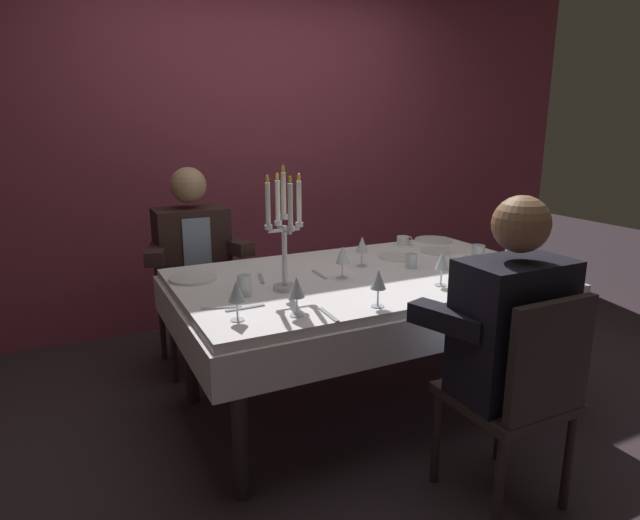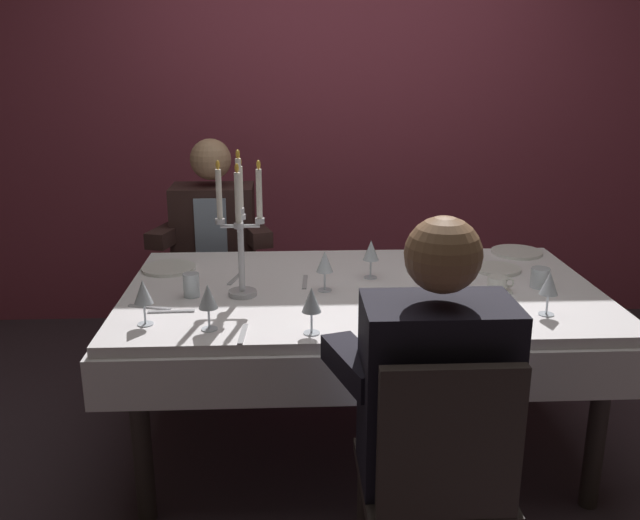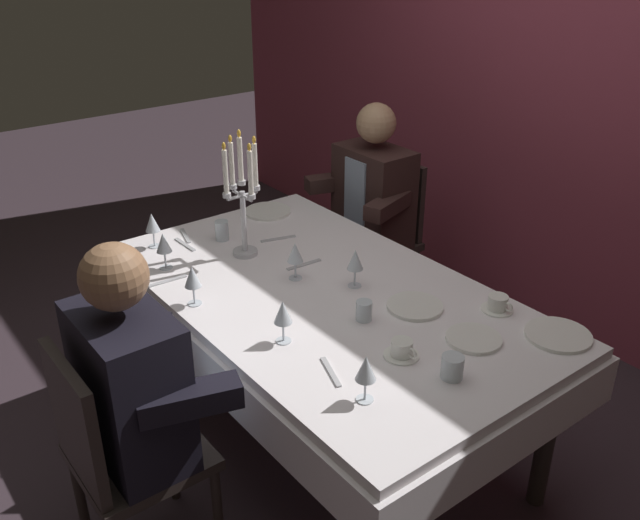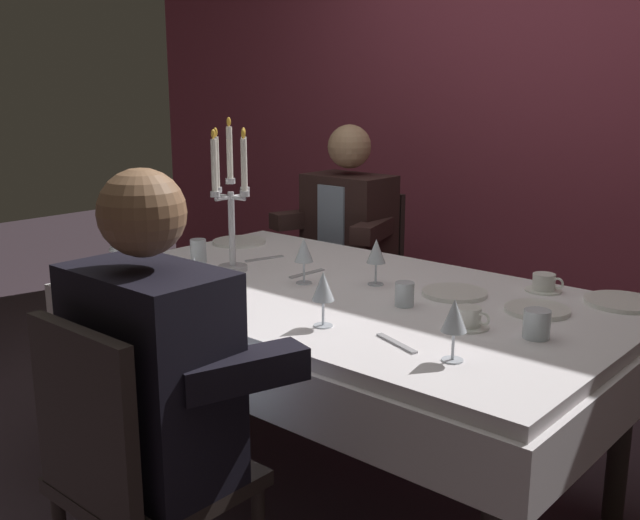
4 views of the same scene
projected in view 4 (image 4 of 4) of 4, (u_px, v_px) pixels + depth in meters
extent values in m
plane|color=#392C33|center=(341.00, 483.00, 2.69)|extent=(12.00, 12.00, 0.00)
cube|color=#90384A|center=(559.00, 100.00, 3.59)|extent=(6.00, 0.12, 2.70)
cube|color=white|center=(343.00, 295.00, 2.53)|extent=(1.90, 1.10, 0.04)
cube|color=white|center=(342.00, 325.00, 2.55)|extent=(1.94, 1.14, 0.18)
cylinder|color=#2E2522|center=(105.00, 371.00, 2.83)|extent=(0.07, 0.07, 0.70)
cylinder|color=#2E2522|center=(264.00, 319.00, 3.46)|extent=(0.07, 0.07, 0.70)
cylinder|color=#2E2522|center=(622.00, 423.00, 2.40)|extent=(0.07, 0.07, 0.70)
cylinder|color=silver|center=(233.00, 268.00, 2.77)|extent=(0.11, 0.11, 0.02)
cylinder|color=silver|center=(232.00, 229.00, 2.74)|extent=(0.02, 0.02, 0.28)
cylinder|color=silver|center=(230.00, 181.00, 2.70)|extent=(0.04, 0.04, 0.02)
cylinder|color=white|center=(230.00, 153.00, 2.67)|extent=(0.02, 0.02, 0.19)
ellipsoid|color=yellow|center=(229.00, 122.00, 2.65)|extent=(0.02, 0.02, 0.03)
cylinder|color=silver|center=(238.00, 198.00, 2.69)|extent=(0.07, 0.01, 0.01)
cylinder|color=silver|center=(245.00, 194.00, 2.66)|extent=(0.04, 0.04, 0.02)
cylinder|color=white|center=(244.00, 165.00, 2.63)|extent=(0.02, 0.02, 0.19)
ellipsoid|color=yellow|center=(243.00, 134.00, 2.61)|extent=(0.02, 0.02, 0.03)
cylinder|color=silver|center=(238.00, 196.00, 2.74)|extent=(0.01, 0.07, 0.01)
cylinder|color=silver|center=(246.00, 190.00, 2.76)|extent=(0.04, 0.04, 0.02)
cylinder|color=white|center=(245.00, 162.00, 2.74)|extent=(0.02, 0.02, 0.19)
ellipsoid|color=yellow|center=(244.00, 132.00, 2.71)|extent=(0.02, 0.02, 0.03)
cylinder|color=silver|center=(224.00, 196.00, 2.73)|extent=(0.07, 0.01, 0.01)
cylinder|color=silver|center=(217.00, 190.00, 2.75)|extent=(0.04, 0.04, 0.02)
cylinder|color=white|center=(216.00, 162.00, 2.73)|extent=(0.02, 0.02, 0.19)
ellipsoid|color=yellow|center=(215.00, 132.00, 2.70)|extent=(0.02, 0.02, 0.03)
cylinder|color=silver|center=(223.00, 198.00, 2.68)|extent=(0.01, 0.08, 0.01)
cylinder|color=silver|center=(215.00, 194.00, 2.65)|extent=(0.04, 0.04, 0.02)
cylinder|color=white|center=(214.00, 165.00, 2.63)|extent=(0.02, 0.02, 0.19)
ellipsoid|color=yellow|center=(213.00, 134.00, 2.60)|extent=(0.02, 0.02, 0.03)
cylinder|color=white|center=(537.00, 310.00, 2.27)|extent=(0.20, 0.20, 0.01)
cylinder|color=white|center=(239.00, 242.00, 3.25)|extent=(0.23, 0.23, 0.01)
cylinder|color=white|center=(454.00, 293.00, 2.45)|extent=(0.22, 0.22, 0.01)
cylinder|color=white|center=(622.00, 302.00, 2.35)|extent=(0.24, 0.24, 0.01)
cylinder|color=silver|center=(323.00, 326.00, 2.14)|extent=(0.06, 0.06, 0.00)
cylinder|color=silver|center=(323.00, 313.00, 2.13)|extent=(0.01, 0.01, 0.07)
cone|color=silver|center=(323.00, 286.00, 2.11)|extent=(0.07, 0.07, 0.08)
cylinder|color=#E0D172|center=(323.00, 294.00, 2.12)|extent=(0.04, 0.04, 0.03)
cylinder|color=silver|center=(143.00, 284.00, 2.58)|extent=(0.06, 0.06, 0.00)
cylinder|color=silver|center=(142.00, 273.00, 2.57)|extent=(0.01, 0.01, 0.07)
cone|color=silver|center=(141.00, 251.00, 2.56)|extent=(0.07, 0.07, 0.08)
cylinder|color=maroon|center=(141.00, 258.00, 2.56)|extent=(0.04, 0.04, 0.03)
cylinder|color=silver|center=(376.00, 284.00, 2.58)|extent=(0.06, 0.06, 0.00)
cylinder|color=silver|center=(376.00, 273.00, 2.57)|extent=(0.01, 0.01, 0.07)
cone|color=silver|center=(376.00, 251.00, 2.55)|extent=(0.07, 0.07, 0.08)
cylinder|color=silver|center=(304.00, 283.00, 2.60)|extent=(0.06, 0.06, 0.00)
cylinder|color=silver|center=(304.00, 272.00, 2.59)|extent=(0.01, 0.01, 0.07)
cone|color=silver|center=(304.00, 250.00, 2.57)|extent=(0.07, 0.07, 0.08)
cylinder|color=silver|center=(195.00, 306.00, 2.32)|extent=(0.06, 0.06, 0.00)
cylinder|color=silver|center=(195.00, 294.00, 2.31)|extent=(0.01, 0.01, 0.07)
cone|color=silver|center=(194.00, 270.00, 2.30)|extent=(0.07, 0.07, 0.08)
cylinder|color=maroon|center=(194.00, 277.00, 2.30)|extent=(0.04, 0.04, 0.03)
cylinder|color=silver|center=(452.00, 360.00, 1.87)|extent=(0.06, 0.06, 0.00)
cylinder|color=silver|center=(453.00, 345.00, 1.86)|extent=(0.01, 0.01, 0.07)
cone|color=silver|center=(454.00, 315.00, 1.84)|extent=(0.07, 0.07, 0.08)
cylinder|color=#E0D172|center=(454.00, 325.00, 1.85)|extent=(0.04, 0.04, 0.03)
cylinder|color=silver|center=(119.00, 270.00, 2.77)|extent=(0.06, 0.06, 0.00)
cylinder|color=silver|center=(118.00, 260.00, 2.76)|extent=(0.01, 0.01, 0.07)
cone|color=silver|center=(117.00, 239.00, 2.74)|extent=(0.07, 0.07, 0.08)
cylinder|color=maroon|center=(117.00, 246.00, 2.75)|extent=(0.04, 0.04, 0.03)
cylinder|color=silver|center=(405.00, 294.00, 2.33)|extent=(0.06, 0.06, 0.08)
cylinder|color=silver|center=(198.00, 251.00, 2.89)|extent=(0.06, 0.06, 0.09)
cylinder|color=silver|center=(537.00, 324.00, 2.03)|extent=(0.07, 0.07, 0.08)
cylinder|color=white|center=(468.00, 326.00, 2.13)|extent=(0.12, 0.12, 0.01)
cylinder|color=white|center=(468.00, 316.00, 2.12)|extent=(0.08, 0.08, 0.05)
torus|color=white|center=(484.00, 319.00, 2.09)|extent=(0.04, 0.01, 0.04)
cylinder|color=white|center=(543.00, 290.00, 2.50)|extent=(0.12, 0.12, 0.01)
cylinder|color=white|center=(544.00, 282.00, 2.49)|extent=(0.08, 0.08, 0.05)
torus|color=white|center=(558.00, 283.00, 2.46)|extent=(0.04, 0.01, 0.04)
cube|color=#B7B7BC|center=(396.00, 343.00, 1.99)|extent=(0.17, 0.07, 0.01)
cube|color=#B7B7BC|center=(264.00, 259.00, 2.95)|extent=(0.06, 0.17, 0.01)
cube|color=#B7B7BC|center=(151.00, 293.00, 2.47)|extent=(0.03, 0.17, 0.01)
cube|color=#B7B7BC|center=(156.00, 267.00, 2.81)|extent=(0.17, 0.02, 0.01)
cube|color=#B7B7BC|center=(152.00, 262.00, 2.90)|extent=(0.17, 0.06, 0.01)
cube|color=#B7B7BC|center=(307.00, 273.00, 2.72)|extent=(0.03, 0.17, 0.01)
cylinder|color=#2E2522|center=(298.00, 331.00, 3.71)|extent=(0.04, 0.04, 0.42)
cylinder|color=#2E2522|center=(353.00, 348.00, 3.48)|extent=(0.04, 0.04, 0.42)
cylinder|color=#2E2522|center=(343.00, 315.00, 3.98)|extent=(0.04, 0.04, 0.42)
cylinder|color=#2E2522|center=(397.00, 329.00, 3.74)|extent=(0.04, 0.04, 0.42)
cube|color=#2E2522|center=(348.00, 286.00, 3.67)|extent=(0.42, 0.42, 0.04)
cube|color=#2E2522|center=(372.00, 234.00, 3.76)|extent=(0.38, 0.04, 0.44)
cube|color=#321F1D|center=(349.00, 230.00, 3.61)|extent=(0.42, 0.26, 0.54)
cube|color=#8F9EB4|center=(331.00, 228.00, 3.50)|extent=(0.16, 0.01, 0.40)
sphere|color=tan|center=(349.00, 147.00, 3.51)|extent=(0.21, 0.21, 0.21)
cube|color=#321F1D|center=(302.00, 219.00, 3.67)|extent=(0.19, 0.34, 0.08)
cube|color=#321F1D|center=(372.00, 230.00, 3.38)|extent=(0.19, 0.34, 0.08)
cylinder|color=#2E2522|center=(174.00, 506.00, 2.17)|extent=(0.04, 0.04, 0.42)
cube|color=#2E2522|center=(157.00, 481.00, 1.87)|extent=(0.42, 0.42, 0.04)
cube|color=#2E2522|center=(84.00, 420.00, 1.68)|extent=(0.38, 0.04, 0.44)
cube|color=black|center=(151.00, 375.00, 1.81)|extent=(0.42, 0.26, 0.54)
cube|color=#879EB1|center=(194.00, 349.00, 1.90)|extent=(0.16, 0.01, 0.40)
sphere|color=#916646|center=(142.00, 213.00, 1.71)|extent=(0.21, 0.21, 0.21)
cube|color=black|center=(242.00, 371.00, 1.73)|extent=(0.19, 0.34, 0.08)
cube|color=black|center=(132.00, 330.00, 2.01)|extent=(0.19, 0.34, 0.08)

